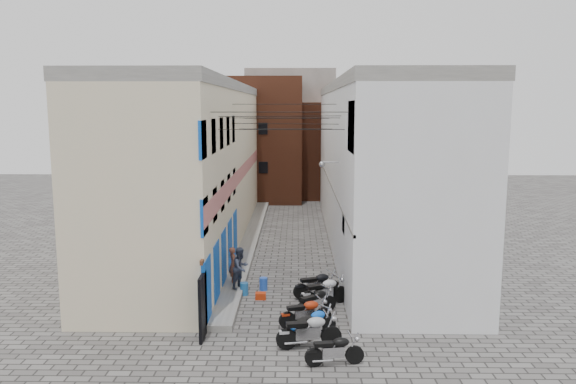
{
  "coord_description": "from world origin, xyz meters",
  "views": [
    {
      "loc": [
        0.61,
        -18.27,
        7.71
      ],
      "look_at": [
        0.12,
        12.44,
        3.0
      ],
      "focal_mm": 35.0,
      "sensor_mm": 36.0,
      "label": 1
    }
  ],
  "objects_px": {
    "motorcycle_c": "(313,323)",
    "water_jug_near": "(244,289)",
    "motorcycle_b": "(309,329)",
    "motorcycle_g": "(317,283)",
    "water_jug_far": "(263,284)",
    "motorcycle_a": "(335,349)",
    "motorcycle_d": "(305,311)",
    "motorcycle_e": "(316,301)",
    "person_b": "(241,268)",
    "motorcycle_f": "(324,290)",
    "person_a": "(233,264)",
    "red_crate": "(261,296)"
  },
  "relations": [
    {
      "from": "motorcycle_d",
      "to": "person_b",
      "type": "bearing_deg",
      "value": -161.41
    },
    {
      "from": "motorcycle_g",
      "to": "water_jug_far",
      "type": "relative_size",
      "value": 3.8
    },
    {
      "from": "person_a",
      "to": "red_crate",
      "type": "relative_size",
      "value": 3.6
    },
    {
      "from": "motorcycle_a",
      "to": "motorcycle_b",
      "type": "bearing_deg",
      "value": -157.59
    },
    {
      "from": "motorcycle_a",
      "to": "motorcycle_e",
      "type": "relative_size",
      "value": 0.95
    },
    {
      "from": "person_b",
      "to": "motorcycle_a",
      "type": "bearing_deg",
      "value": -118.11
    },
    {
      "from": "person_b",
      "to": "water_jug_far",
      "type": "height_order",
      "value": "person_b"
    },
    {
      "from": "motorcycle_f",
      "to": "person_a",
      "type": "height_order",
      "value": "person_a"
    },
    {
      "from": "motorcycle_g",
      "to": "red_crate",
      "type": "xyz_separation_m",
      "value": [
        -2.28,
        -0.26,
        -0.46
      ]
    },
    {
      "from": "motorcycle_a",
      "to": "motorcycle_c",
      "type": "height_order",
      "value": "motorcycle_c"
    },
    {
      "from": "motorcycle_b",
      "to": "water_jug_far",
      "type": "relative_size",
      "value": 4.01
    },
    {
      "from": "motorcycle_d",
      "to": "motorcycle_f",
      "type": "bearing_deg",
      "value": 142.08
    },
    {
      "from": "motorcycle_c",
      "to": "water_jug_near",
      "type": "distance_m",
      "value": 5.16
    },
    {
      "from": "motorcycle_f",
      "to": "water_jug_near",
      "type": "height_order",
      "value": "motorcycle_f"
    },
    {
      "from": "motorcycle_c",
      "to": "motorcycle_g",
      "type": "height_order",
      "value": "motorcycle_g"
    },
    {
      "from": "motorcycle_e",
      "to": "motorcycle_b",
      "type": "bearing_deg",
      "value": -43.56
    },
    {
      "from": "motorcycle_c",
      "to": "red_crate",
      "type": "xyz_separation_m",
      "value": [
        -2.0,
        3.88,
        -0.43
      ]
    },
    {
      "from": "motorcycle_a",
      "to": "motorcycle_g",
      "type": "xyz_separation_m",
      "value": [
        -0.31,
        6.06,
        0.06
      ]
    },
    {
      "from": "motorcycle_d",
      "to": "motorcycle_e",
      "type": "bearing_deg",
      "value": 142.25
    },
    {
      "from": "water_jug_far",
      "to": "motorcycle_b",
      "type": "bearing_deg",
      "value": -72.44
    },
    {
      "from": "water_jug_near",
      "to": "water_jug_far",
      "type": "distance_m",
      "value": 0.99
    },
    {
      "from": "motorcycle_g",
      "to": "red_crate",
      "type": "height_order",
      "value": "motorcycle_g"
    },
    {
      "from": "motorcycle_d",
      "to": "motorcycle_e",
      "type": "height_order",
      "value": "motorcycle_d"
    },
    {
      "from": "person_a",
      "to": "motorcycle_c",
      "type": "bearing_deg",
      "value": -161.66
    },
    {
      "from": "motorcycle_a",
      "to": "water_jug_far",
      "type": "height_order",
      "value": "motorcycle_a"
    },
    {
      "from": "water_jug_far",
      "to": "person_a",
      "type": "bearing_deg",
      "value": 165.13
    },
    {
      "from": "motorcycle_b",
      "to": "person_b",
      "type": "relative_size",
      "value": 1.25
    },
    {
      "from": "motorcycle_f",
      "to": "motorcycle_g",
      "type": "distance_m",
      "value": 0.96
    },
    {
      "from": "person_b",
      "to": "water_jug_far",
      "type": "bearing_deg",
      "value": -28.71
    },
    {
      "from": "motorcycle_g",
      "to": "water_jug_near",
      "type": "distance_m",
      "value": 3.02
    },
    {
      "from": "motorcycle_d",
      "to": "motorcycle_b",
      "type": "bearing_deg",
      "value": -15.4
    },
    {
      "from": "motorcycle_g",
      "to": "water_jug_far",
      "type": "height_order",
      "value": "motorcycle_g"
    },
    {
      "from": "motorcycle_e",
      "to": "red_crate",
      "type": "distance_m",
      "value": 2.79
    },
    {
      "from": "motorcycle_a",
      "to": "red_crate",
      "type": "xyz_separation_m",
      "value": [
        -2.59,
        5.8,
        -0.39
      ]
    },
    {
      "from": "motorcycle_a",
      "to": "motorcycle_d",
      "type": "height_order",
      "value": "motorcycle_d"
    },
    {
      "from": "motorcycle_b",
      "to": "water_jug_far",
      "type": "distance_m",
      "value": 6.01
    },
    {
      "from": "motorcycle_g",
      "to": "water_jug_far",
      "type": "distance_m",
      "value": 2.43
    },
    {
      "from": "motorcycle_a",
      "to": "motorcycle_e",
      "type": "height_order",
      "value": "motorcycle_e"
    },
    {
      "from": "motorcycle_c",
      "to": "water_jug_far",
      "type": "relative_size",
      "value": 3.63
    },
    {
      "from": "motorcycle_b",
      "to": "motorcycle_g",
      "type": "height_order",
      "value": "motorcycle_b"
    },
    {
      "from": "motorcycle_d",
      "to": "motorcycle_e",
      "type": "xyz_separation_m",
      "value": [
        0.4,
        1.12,
        -0.01
      ]
    },
    {
      "from": "motorcycle_e",
      "to": "water_jug_near",
      "type": "height_order",
      "value": "motorcycle_e"
    },
    {
      "from": "motorcycle_c",
      "to": "motorcycle_e",
      "type": "relative_size",
      "value": 1.02
    },
    {
      "from": "motorcycle_e",
      "to": "water_jug_far",
      "type": "xyz_separation_m",
      "value": [
        -2.11,
        2.85,
        -0.28
      ]
    },
    {
      "from": "red_crate",
      "to": "person_b",
      "type": "bearing_deg",
      "value": 142.34
    },
    {
      "from": "motorcycle_e",
      "to": "motorcycle_g",
      "type": "relative_size",
      "value": 0.93
    },
    {
      "from": "motorcycle_g",
      "to": "motorcycle_e",
      "type": "bearing_deg",
      "value": -24.43
    },
    {
      "from": "motorcycle_f",
      "to": "person_a",
      "type": "relative_size",
      "value": 1.4
    },
    {
      "from": "person_b",
      "to": "red_crate",
      "type": "xyz_separation_m",
      "value": [
        0.86,
        -0.66,
        -0.98
      ]
    },
    {
      "from": "water_jug_far",
      "to": "red_crate",
      "type": "distance_m",
      "value": 1.15
    }
  ]
}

